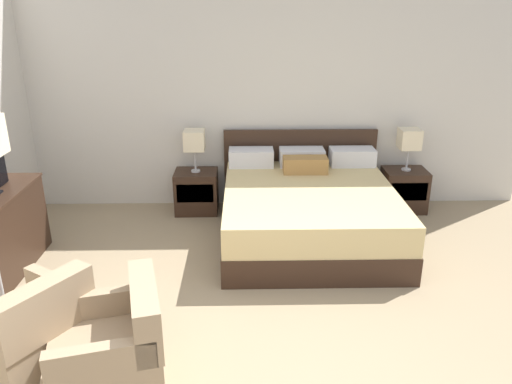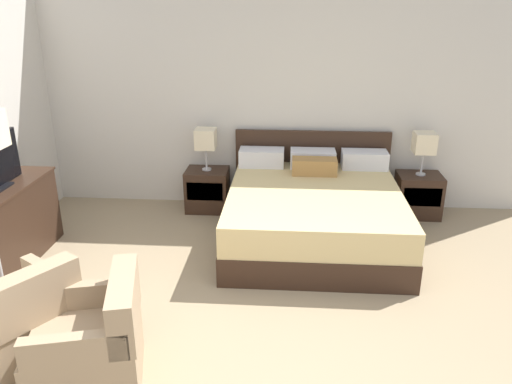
% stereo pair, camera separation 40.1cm
% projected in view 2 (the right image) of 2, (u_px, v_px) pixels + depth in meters
% --- Properties ---
extents(wall_back, '(6.57, 0.06, 2.83)m').
position_uv_depth(wall_back, '(269.00, 91.00, 5.88)').
color(wall_back, beige).
rests_on(wall_back, ground).
extents(bed, '(1.85, 2.02, 0.96)m').
position_uv_depth(bed, '(314.00, 212.00, 5.28)').
color(bed, '#332116').
rests_on(bed, ground).
extents(nightstand_left, '(0.51, 0.40, 0.51)m').
position_uv_depth(nightstand_left, '(208.00, 190.00, 6.07)').
color(nightstand_left, '#332116').
rests_on(nightstand_left, ground).
extents(nightstand_right, '(0.51, 0.40, 0.51)m').
position_uv_depth(nightstand_right, '(418.00, 195.00, 5.90)').
color(nightstand_right, '#332116').
rests_on(nightstand_right, ground).
extents(table_lamp_left, '(0.24, 0.24, 0.50)m').
position_uv_depth(table_lamp_left, '(206.00, 139.00, 5.85)').
color(table_lamp_left, '#B7B7BC').
rests_on(table_lamp_left, nightstand_left).
extents(table_lamp_right, '(0.24, 0.24, 0.50)m').
position_uv_depth(table_lamp_right, '(424.00, 143.00, 5.68)').
color(table_lamp_right, '#B7B7BC').
rests_on(table_lamp_right, nightstand_right).
extents(dresser, '(0.47, 1.26, 0.78)m').
position_uv_depth(dresser, '(8.00, 223.00, 4.79)').
color(dresser, '#332116').
rests_on(dresser, ground).
extents(armchair_by_window, '(0.95, 0.95, 0.76)m').
position_uv_depth(armchair_by_window, '(19.00, 323.00, 3.50)').
color(armchair_by_window, '#9E8466').
rests_on(armchair_by_window, ground).
extents(armchair_companion, '(0.83, 0.83, 0.76)m').
position_uv_depth(armchair_companion, '(93.00, 345.00, 3.27)').
color(armchair_companion, '#9E8466').
rests_on(armchair_companion, ground).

